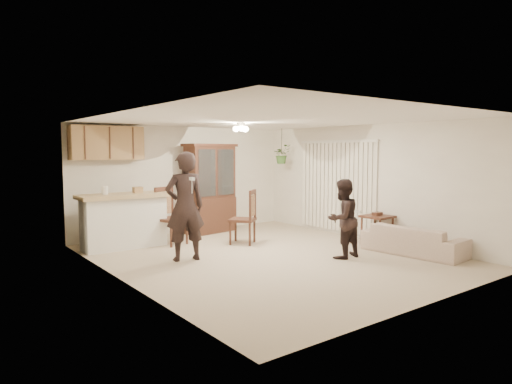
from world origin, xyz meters
TOP-DOWN VIEW (x-y plane):
  - floor at (0.00, 0.00)m, footprint 6.50×6.50m
  - ceiling at (0.00, 0.00)m, footprint 5.50×6.50m
  - wall_back at (0.00, 3.25)m, footprint 5.50×0.02m
  - wall_front at (0.00, -3.25)m, footprint 5.50×0.02m
  - wall_left at (-2.75, 0.00)m, footprint 0.02×6.50m
  - wall_right at (2.75, 0.00)m, footprint 0.02×6.50m
  - breakfast_bar at (-1.85, 2.35)m, footprint 1.60×0.55m
  - bar_top at (-1.85, 2.35)m, footprint 1.75×0.70m
  - upper_cabinets at (-1.90, 3.07)m, footprint 1.50×0.34m
  - vertical_blinds at (2.71, 0.90)m, footprint 0.06×2.30m
  - ceiling_fixture at (0.20, 1.20)m, footprint 0.36×0.36m
  - hanging_plant at (2.30, 2.40)m, footprint 0.43×0.37m
  - plant_cord at (2.30, 2.40)m, footprint 0.01×0.01m
  - sofa at (2.27, -1.47)m, footprint 0.91×1.93m
  - adult at (-1.37, 0.69)m, footprint 0.74×0.57m
  - child at (0.97, -0.87)m, footprint 0.68×0.55m
  - china_hutch at (0.45, 2.82)m, footprint 1.39×0.71m
  - side_table at (2.43, -0.50)m, footprint 0.58×0.58m
  - chair_bar at (-0.94, 2.08)m, footprint 0.64×0.64m
  - chair_hutch_left at (-1.22, 2.49)m, footprint 0.51×0.51m
  - chair_hutch_right at (0.28, 1.26)m, footprint 0.71×0.71m
  - controller_adult at (-1.47, 0.25)m, footprint 0.09×0.17m
  - controller_child at (0.99, -1.20)m, footprint 0.04×0.13m

SIDE VIEW (x-z plane):
  - floor at x=0.00m, z-range 0.00..0.00m
  - chair_hutch_left at x=-1.22m, z-range -0.20..0.73m
  - side_table at x=2.43m, z-range -0.02..0.65m
  - chair_hutch_right at x=0.28m, z-range -0.25..0.89m
  - chair_bar at x=-0.94m, z-range -0.26..0.93m
  - sofa at x=2.27m, z-range 0.00..0.73m
  - breakfast_bar at x=-1.85m, z-range 0.00..1.00m
  - child at x=0.97m, z-range 0.00..1.35m
  - controller_child at x=0.99m, z-range 0.86..0.90m
  - adult at x=-1.37m, z-range 0.00..1.80m
  - china_hutch at x=0.45m, z-range -0.01..2.09m
  - bar_top at x=-1.85m, z-range 1.01..1.09m
  - vertical_blinds at x=2.71m, z-range 0.05..2.15m
  - wall_back at x=0.00m, z-range 0.00..2.50m
  - wall_front at x=0.00m, z-range 0.00..2.50m
  - wall_left at x=-2.75m, z-range 0.00..2.50m
  - wall_right at x=2.75m, z-range 0.00..2.50m
  - controller_adult at x=-1.47m, z-range 1.45..1.50m
  - hanging_plant at x=2.30m, z-range 1.61..2.09m
  - upper_cabinets at x=-1.90m, z-range 1.75..2.45m
  - plant_cord at x=2.30m, z-range 1.85..2.50m
  - ceiling_fixture at x=0.20m, z-range 2.30..2.50m
  - ceiling at x=0.00m, z-range 2.49..2.51m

